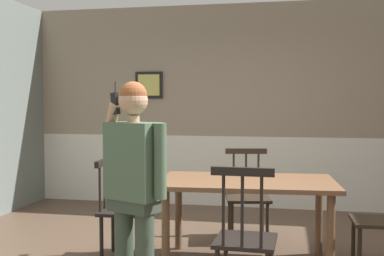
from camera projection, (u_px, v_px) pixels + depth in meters
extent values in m
cube|color=gray|center=(251.00, 70.00, 6.61)|extent=(6.42, 0.12, 1.86)
cube|color=silver|center=(251.00, 171.00, 6.69)|extent=(6.42, 0.14, 1.00)
cube|color=silver|center=(251.00, 136.00, 6.64)|extent=(6.42, 0.05, 0.06)
cube|color=black|center=(149.00, 85.00, 6.83)|extent=(0.40, 0.03, 0.39)
cube|color=#CDC662|center=(149.00, 85.00, 6.81)|extent=(0.32, 0.01, 0.31)
cube|color=brown|center=(247.00, 182.00, 4.30)|extent=(1.64, 1.01, 0.04)
cylinder|color=brown|center=(166.00, 232.00, 4.06)|extent=(0.07, 0.07, 0.74)
cylinder|color=brown|center=(331.00, 238.00, 3.88)|extent=(0.07, 0.07, 0.74)
cylinder|color=brown|center=(178.00, 213.00, 4.76)|extent=(0.07, 0.07, 0.74)
cylinder|color=brown|center=(319.00, 217.00, 4.58)|extent=(0.07, 0.07, 0.74)
cube|color=black|center=(126.00, 211.00, 4.46)|extent=(0.48, 0.48, 0.03)
cube|color=black|center=(104.00, 162.00, 4.46)|extent=(0.07, 0.45, 0.06)
cylinder|color=black|center=(109.00, 181.00, 4.61)|extent=(0.02, 0.02, 0.47)
cylinder|color=black|center=(104.00, 184.00, 4.47)|extent=(0.02, 0.02, 0.47)
cylinder|color=black|center=(100.00, 186.00, 4.34)|extent=(0.02, 0.02, 0.47)
cylinder|color=black|center=(149.00, 231.00, 4.63)|extent=(0.04, 0.04, 0.44)
cylinder|color=black|center=(140.00, 242.00, 4.27)|extent=(0.04, 0.04, 0.44)
cylinder|color=black|center=(113.00, 229.00, 4.68)|extent=(0.04, 0.04, 0.44)
cylinder|color=black|center=(101.00, 240.00, 4.32)|extent=(0.04, 0.04, 0.44)
cube|color=#2D2319|center=(377.00, 222.00, 4.17)|extent=(0.43, 0.43, 0.03)
cylinder|color=#2D2319|center=(359.00, 251.00, 4.05)|extent=(0.04, 0.04, 0.41)
cylinder|color=#2D2319|center=(353.00, 240.00, 4.38)|extent=(0.04, 0.04, 0.41)
cube|color=black|center=(246.00, 241.00, 3.52)|extent=(0.46, 0.46, 0.03)
cube|color=black|center=(242.00, 172.00, 3.29)|extent=(0.45, 0.06, 0.06)
cylinder|color=black|center=(223.00, 206.00, 3.34)|extent=(0.02, 0.02, 0.57)
cylinder|color=black|center=(242.00, 207.00, 3.31)|extent=(0.02, 0.02, 0.57)
cylinder|color=black|center=(261.00, 208.00, 3.28)|extent=(0.02, 0.02, 0.57)
cube|color=#2D2319|center=(248.00, 198.00, 5.11)|extent=(0.54, 0.54, 0.03)
cube|color=#2D2319|center=(246.00, 151.00, 5.29)|extent=(0.46, 0.12, 0.06)
cylinder|color=#2D2319|center=(258.00, 171.00, 5.30)|extent=(0.02, 0.02, 0.50)
cylinder|color=#2D2319|center=(246.00, 171.00, 5.31)|extent=(0.02, 0.02, 0.50)
cylinder|color=#2D2319|center=(234.00, 171.00, 5.31)|extent=(0.02, 0.02, 0.50)
cylinder|color=#2D2319|center=(267.00, 223.00, 4.93)|extent=(0.04, 0.04, 0.43)
cylinder|color=#2D2319|center=(232.00, 223.00, 4.94)|extent=(0.04, 0.04, 0.43)
cylinder|color=#2D2319|center=(262.00, 215.00, 5.30)|extent=(0.04, 0.04, 0.43)
cylinder|color=#2D2319|center=(229.00, 215.00, 5.31)|extent=(0.04, 0.04, 0.43)
cylinder|color=#3A493A|center=(145.00, 254.00, 3.39)|extent=(0.14, 0.14, 0.78)
cylinder|color=#3A493A|center=(124.00, 249.00, 3.50)|extent=(0.14, 0.14, 0.78)
cube|color=#3A493A|center=(134.00, 203.00, 3.42)|extent=(0.41, 0.32, 0.12)
cube|color=#4C664C|center=(134.00, 161.00, 3.40)|extent=(0.45, 0.36, 0.56)
cylinder|color=#4C664C|center=(160.00, 161.00, 3.27)|extent=(0.09, 0.09, 0.53)
cylinder|color=tan|center=(113.00, 114.00, 3.48)|extent=(0.17, 0.17, 0.19)
cylinder|color=tan|center=(133.00, 119.00, 3.39)|extent=(0.09, 0.09, 0.05)
sphere|color=tan|center=(133.00, 101.00, 3.38)|extent=(0.21, 0.21, 0.21)
sphere|color=brown|center=(133.00, 95.00, 3.38)|extent=(0.20, 0.20, 0.20)
cube|color=black|center=(115.00, 104.00, 3.44)|extent=(0.08, 0.06, 0.17)
cylinder|color=black|center=(115.00, 87.00, 3.43)|extent=(0.01, 0.01, 0.08)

